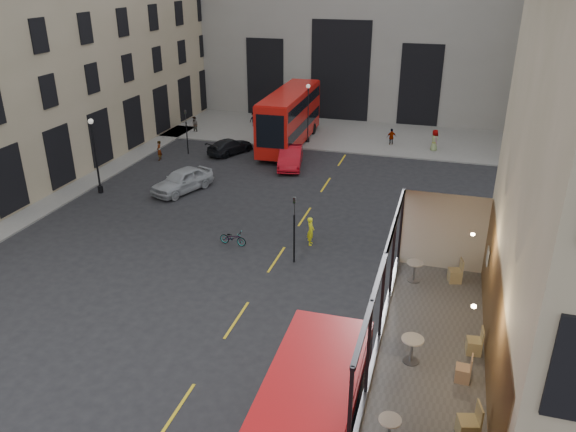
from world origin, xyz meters
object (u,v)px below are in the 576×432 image
(car_a, at_px, (182,180))
(car_b, at_px, (290,157))
(bicycle, at_px, (233,238))
(cafe_table_near, at_px, (389,427))
(pedestrian_d, at_px, (434,141))
(cafe_table_far, at_px, (415,269))
(street_lamp_a, at_px, (96,160))
(pedestrian_c, at_px, (391,137))
(pedestrian_a, at_px, (195,125))
(pedestrian_b, at_px, (254,120))
(traffic_light_near, at_px, (294,221))
(traffic_light_far, at_px, (186,126))
(cafe_table_mid, at_px, (412,346))
(cafe_chair_a, at_px, (469,427))
(cafe_chair_c, at_px, (474,345))
(street_lamp_b, at_px, (308,117))
(cafe_chair_d, at_px, (455,275))
(cafe_chair_b, at_px, (463,373))
(cyclist, at_px, (311,231))
(pedestrian_e, at_px, (159,150))
(car_c, at_px, (230,146))
(bus_far, at_px, (290,115))

(car_a, height_order, car_b, car_a)
(bicycle, relative_size, cafe_table_near, 2.46)
(pedestrian_d, xyz_separation_m, cafe_table_far, (0.54, -30.94, 4.12))
(pedestrian_d, bearing_deg, street_lamp_a, 103.84)
(pedestrian_c, bearing_deg, pedestrian_a, -25.36)
(pedestrian_b, xyz_separation_m, pedestrian_d, (17.68, -3.20, 0.20))
(traffic_light_near, xyz_separation_m, car_b, (-4.63, 15.19, -1.61))
(traffic_light_far, height_order, pedestrian_a, traffic_light_far)
(cafe_table_mid, bearing_deg, traffic_light_near, 118.74)
(traffic_light_far, xyz_separation_m, pedestrian_b, (2.46, 9.92, -1.67))
(bicycle, height_order, cafe_chair_a, cafe_chair_a)
(cafe_chair_c, bearing_deg, cafe_table_near, -115.72)
(pedestrian_c, bearing_deg, car_a, 21.33)
(street_lamp_a, relative_size, street_lamp_b, 1.00)
(cafe_chair_c, bearing_deg, bicycle, 134.47)
(pedestrian_b, distance_m, cafe_table_far, 38.94)
(street_lamp_b, bearing_deg, bicycle, -87.12)
(cafe_chair_d, bearing_deg, cafe_chair_a, -86.45)
(traffic_light_near, bearing_deg, pedestrian_c, 84.16)
(traffic_light_far, xyz_separation_m, bicycle, (10.06, -14.98, -1.99))
(cafe_chair_b, distance_m, cafe_chair_c, 1.33)
(pedestrian_b, xyz_separation_m, pedestrian_c, (13.93, -2.57, 0.02))
(pedestrian_c, xyz_separation_m, cafe_chair_b, (5.99, -36.48, 4.06))
(traffic_light_near, xyz_separation_m, bicycle, (-3.94, 1.02, -1.99))
(cyclist, bearing_deg, cafe_table_mid, -166.23)
(pedestrian_e, relative_size, cafe_chair_b, 2.05)
(pedestrian_d, bearing_deg, bicycle, 131.86)
(bicycle, height_order, cafe_table_near, cafe_table_near)
(pedestrian_a, bearing_deg, cafe_chair_a, -43.03)
(traffic_light_far, relative_size, cafe_table_mid, 4.92)
(cafe_chair_b, bearing_deg, pedestrian_b, 117.03)
(street_lamp_b, relative_size, car_c, 1.21)
(cafe_table_near, bearing_deg, pedestrian_a, 121.16)
(cyclist, bearing_deg, traffic_light_near, 162.03)
(street_lamp_a, xyz_separation_m, pedestrian_e, (0.46, 7.83, -1.58))
(traffic_light_far, xyz_separation_m, cafe_table_near, (20.75, -31.80, 2.62))
(bicycle, bearing_deg, cafe_chair_d, -121.42)
(cafe_table_mid, height_order, cafe_chair_d, cafe_chair_d)
(street_lamp_a, relative_size, bus_far, 0.44)
(street_lamp_a, height_order, pedestrian_b, street_lamp_a)
(pedestrian_c, xyz_separation_m, cafe_table_mid, (4.59, -36.08, 4.33))
(cafe_table_near, bearing_deg, pedestrian_e, 126.95)
(traffic_light_far, height_order, pedestrian_d, traffic_light_far)
(street_lamp_a, bearing_deg, street_lamp_b, 55.49)
(cafe_table_mid, bearing_deg, traffic_light_far, 126.14)
(pedestrian_d, bearing_deg, pedestrian_e, 89.08)
(street_lamp_a, relative_size, cyclist, 3.16)
(bus_far, xyz_separation_m, cafe_table_far, (13.03, -29.14, 2.36))
(traffic_light_near, distance_m, car_a, 13.23)
(bicycle, relative_size, pedestrian_c, 1.05)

